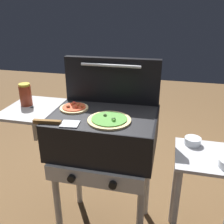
{
  "coord_description": "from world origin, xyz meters",
  "views": [
    {
      "loc": [
        0.37,
        -1.36,
        1.52
      ],
      "look_at": [
        0.05,
        0.0,
        0.92
      ],
      "focal_mm": 40.95,
      "sensor_mm": 36.0,
      "label": 1
    }
  ],
  "objects_px": {
    "pizza_pepperoni": "(74,108)",
    "topping_bowl_near": "(193,141)",
    "grill": "(102,135)",
    "spatula": "(57,123)",
    "prep_table": "(209,183)",
    "sauce_jar": "(25,95)",
    "pizza_veggie": "(109,120)"
  },
  "relations": [
    {
      "from": "grill",
      "to": "prep_table",
      "type": "xyz_separation_m",
      "value": [
        0.67,
        0.0,
        -0.25
      ]
    },
    {
      "from": "pizza_pepperoni",
      "to": "pizza_veggie",
      "type": "xyz_separation_m",
      "value": [
        0.26,
        -0.12,
        -0.0
      ]
    },
    {
      "from": "sauce_jar",
      "to": "topping_bowl_near",
      "type": "bearing_deg",
      "value": 4.49
    },
    {
      "from": "sauce_jar",
      "to": "grill",
      "type": "bearing_deg",
      "value": -3.62
    },
    {
      "from": "grill",
      "to": "pizza_pepperoni",
      "type": "relative_size",
      "value": 5.32
    },
    {
      "from": "sauce_jar",
      "to": "topping_bowl_near",
      "type": "distance_m",
      "value": 1.11
    },
    {
      "from": "pizza_pepperoni",
      "to": "pizza_veggie",
      "type": "relative_size",
      "value": 0.72
    },
    {
      "from": "topping_bowl_near",
      "to": "pizza_veggie",
      "type": "bearing_deg",
      "value": -157.59
    },
    {
      "from": "spatula",
      "to": "topping_bowl_near",
      "type": "relative_size",
      "value": 2.6
    },
    {
      "from": "prep_table",
      "to": "topping_bowl_near",
      "type": "height_order",
      "value": "topping_bowl_near"
    },
    {
      "from": "grill",
      "to": "pizza_pepperoni",
      "type": "xyz_separation_m",
      "value": [
        -0.19,
        0.04,
        0.15
      ]
    },
    {
      "from": "grill",
      "to": "pizza_pepperoni",
      "type": "bearing_deg",
      "value": 168.08
    },
    {
      "from": "spatula",
      "to": "prep_table",
      "type": "xyz_separation_m",
      "value": [
        0.88,
        0.19,
        -0.4
      ]
    },
    {
      "from": "pizza_pepperoni",
      "to": "spatula",
      "type": "xyz_separation_m",
      "value": [
        -0.02,
        -0.23,
        -0.0
      ]
    },
    {
      "from": "pizza_pepperoni",
      "to": "sauce_jar",
      "type": "distance_m",
      "value": 0.33
    },
    {
      "from": "pizza_pepperoni",
      "to": "spatula",
      "type": "relative_size",
      "value": 0.68
    },
    {
      "from": "prep_table",
      "to": "grill",
      "type": "bearing_deg",
      "value": -179.63
    },
    {
      "from": "grill",
      "to": "sauce_jar",
      "type": "bearing_deg",
      "value": 176.38
    },
    {
      "from": "grill",
      "to": "prep_table",
      "type": "relative_size",
      "value": 1.37
    },
    {
      "from": "prep_table",
      "to": "topping_bowl_near",
      "type": "xyz_separation_m",
      "value": [
        -0.12,
        0.11,
        0.22
      ]
    },
    {
      "from": "sauce_jar",
      "to": "prep_table",
      "type": "relative_size",
      "value": 0.21
    },
    {
      "from": "grill",
      "to": "spatula",
      "type": "bearing_deg",
      "value": -138.38
    },
    {
      "from": "pizza_pepperoni",
      "to": "topping_bowl_near",
      "type": "distance_m",
      "value": 0.78
    },
    {
      "from": "pizza_pepperoni",
      "to": "topping_bowl_near",
      "type": "height_order",
      "value": "pizza_pepperoni"
    },
    {
      "from": "grill",
      "to": "prep_table",
      "type": "height_order",
      "value": "grill"
    },
    {
      "from": "spatula",
      "to": "prep_table",
      "type": "height_order",
      "value": "spatula"
    },
    {
      "from": "sauce_jar",
      "to": "prep_table",
      "type": "xyz_separation_m",
      "value": [
        1.19,
        -0.03,
        -0.47
      ]
    },
    {
      "from": "pizza_pepperoni",
      "to": "prep_table",
      "type": "distance_m",
      "value": 0.96
    },
    {
      "from": "pizza_veggie",
      "to": "spatula",
      "type": "xyz_separation_m",
      "value": [
        -0.28,
        -0.1,
        -0.0
      ]
    },
    {
      "from": "topping_bowl_near",
      "to": "spatula",
      "type": "bearing_deg",
      "value": -158.43
    },
    {
      "from": "pizza_veggie",
      "to": "spatula",
      "type": "height_order",
      "value": "pizza_veggie"
    },
    {
      "from": "sauce_jar",
      "to": "prep_table",
      "type": "height_order",
      "value": "sauce_jar"
    }
  ]
}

